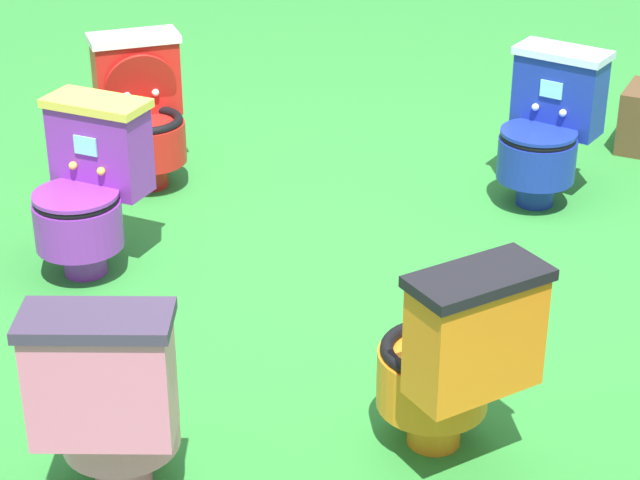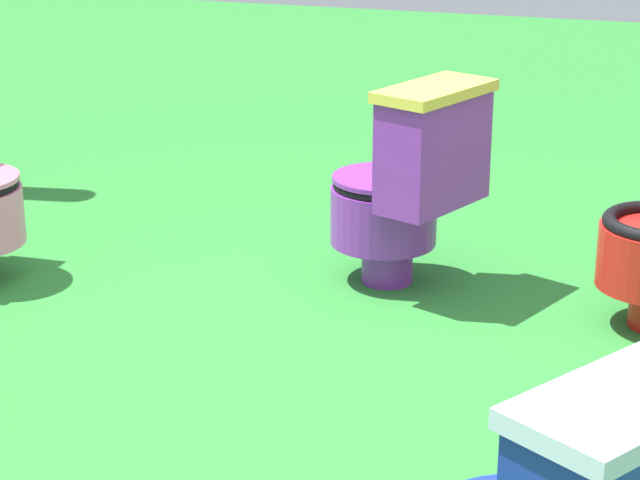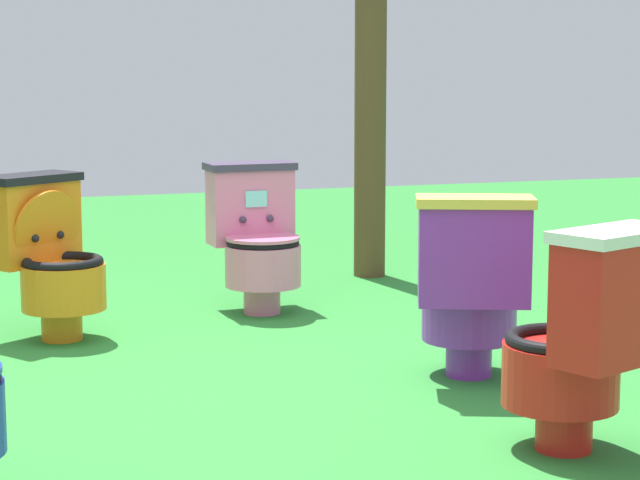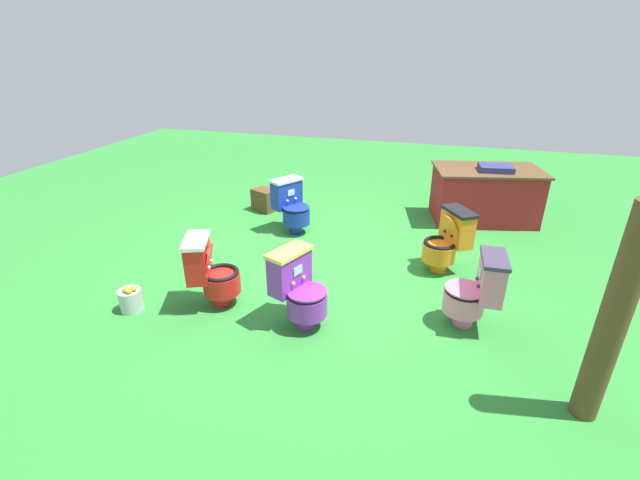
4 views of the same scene
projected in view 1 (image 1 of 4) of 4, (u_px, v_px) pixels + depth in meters
ground at (360, 266)px, 5.03m from camera, size 14.00×14.00×0.00m
toilet_purple at (88, 188)px, 4.87m from camera, size 0.61×0.56×0.73m
toilet_orange at (452, 357)px, 3.68m from camera, size 0.63×0.61×0.73m
toilet_red at (142, 110)px, 5.69m from camera, size 0.60×0.55×0.73m
toilet_blue at (547, 127)px, 5.49m from camera, size 0.63×0.60×0.73m
toilet_pink at (111, 399)px, 3.48m from camera, size 0.50×0.44×0.73m
lemon_bucket at (112, 107)px, 6.46m from camera, size 0.22×0.22×0.28m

